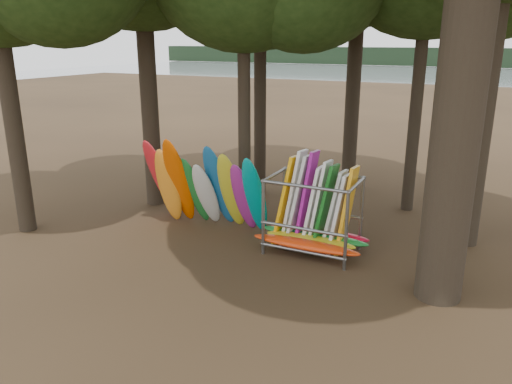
% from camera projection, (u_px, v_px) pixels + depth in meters
% --- Properties ---
extents(ground, '(120.00, 120.00, 0.00)m').
position_uv_depth(ground, '(250.00, 257.00, 13.82)').
color(ground, '#47331E').
rests_on(ground, ground).
extents(lake, '(160.00, 160.00, 0.00)m').
position_uv_depth(lake, '(456.00, 85.00, 65.34)').
color(lake, gray).
rests_on(lake, ground).
extents(far_shore, '(160.00, 4.00, 4.00)m').
position_uv_depth(far_shore, '(479.00, 58.00, 107.68)').
color(far_shore, black).
rests_on(far_shore, ground).
extents(kayak_row, '(4.15, 1.96, 3.10)m').
position_uv_depth(kayak_row, '(205.00, 189.00, 15.61)').
color(kayak_row, red).
rests_on(kayak_row, ground).
extents(storage_rack, '(3.17, 1.59, 2.87)m').
position_uv_depth(storage_rack, '(313.00, 218.00, 13.91)').
color(storage_rack, slate).
rests_on(storage_rack, ground).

